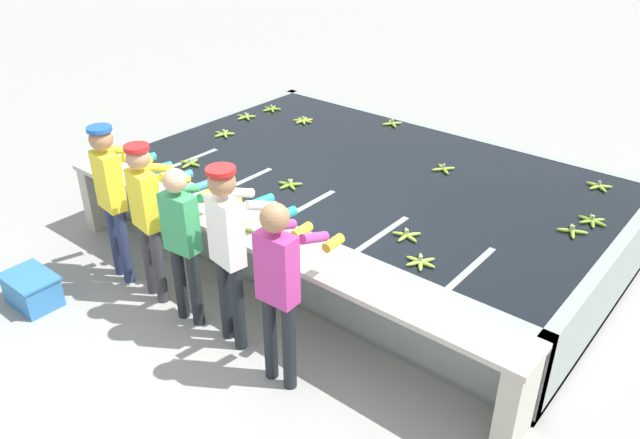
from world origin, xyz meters
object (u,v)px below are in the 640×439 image
Objects in this scene: worker_2 at (185,233)px; worker_3 at (230,240)px; worker_0 at (113,189)px; banana_bunch_ledge_1 at (241,229)px; banana_bunch_floating_2 at (289,185)px; banana_bunch_floating_12 at (392,123)px; worker_4 at (280,280)px; banana_bunch_ledge_0 at (108,166)px; banana_bunch_floating_3 at (599,186)px; banana_bunch_floating_8 at (572,231)px; banana_bunch_floating_6 at (303,120)px; crate at (32,290)px; banana_bunch_floating_4 at (592,221)px; worker_1 at (149,208)px; knife_0 at (178,196)px; banana_bunch_floating_0 at (190,163)px; banana_bunch_floating_9 at (271,109)px; banana_bunch_floating_1 at (443,169)px; banana_bunch_floating_5 at (224,134)px; banana_bunch_floating_10 at (407,235)px; banana_bunch_floating_11 at (246,117)px; banana_bunch_floating_7 at (421,262)px.

worker_3 is (0.56, 0.03, 0.12)m from worker_2.
banana_bunch_ledge_1 is (1.31, 0.45, -0.17)m from worker_0.
banana_bunch_floating_12 is (-0.20, 2.26, 0.00)m from banana_bunch_floating_2.
banana_bunch_ledge_0 is (-3.20, 0.60, -0.15)m from worker_4.
banana_bunch_floating_8 is at bearing -83.53° from banana_bunch_floating_3.
banana_bunch_floating_6 reaches higher than crate.
banana_bunch_floating_4 is (2.75, 1.24, -0.00)m from banana_bunch_floating_2.
banana_bunch_floating_2 is (0.47, 1.44, -0.14)m from worker_1.
banana_bunch_floating_2 is 1.16m from knife_0.
worker_1 is 5.80× the size of banana_bunch_floating_6.
banana_bunch_floating_4 is at bearing 62.33° from worker_4.
banana_bunch_floating_0 is (-0.23, 1.14, -0.17)m from worker_0.
banana_bunch_floating_6 is (-1.82, 3.03, -0.21)m from worker_3.
banana_bunch_floating_9 is at bearing 137.81° from banana_bunch_floating_2.
banana_bunch_floating_1 is 0.88× the size of banana_bunch_floating_5.
worker_0 is 1.00× the size of worker_4.
crate is (-3.99, -3.25, -0.68)m from banana_bunch_floating_8.
banana_bunch_floating_1 and banana_bunch_floating_3 have the same top height.
banana_bunch_floating_10 is at bearing -4.23° from banana_bunch_floating_2.
banana_bunch_floating_12 is (-2.95, 1.02, 0.00)m from banana_bunch_floating_4.
banana_bunch_floating_11 is 3.65m from crate.
banana_bunch_floating_7 is 1.01× the size of banana_bunch_floating_10.
worker_1 is at bearing -130.82° from banana_bunch_floating_3.
worker_0 is at bearing 178.71° from worker_2.
banana_bunch_floating_9 is 0.82× the size of knife_0.
banana_bunch_floating_1 is 0.87× the size of banana_bunch_floating_9.
banana_bunch_ledge_1 is at bearing 19.02° from worker_0.
banana_bunch_floating_1 is at bearing 114.13° from banana_bunch_floating_7.
banana_bunch_ledge_0 is at bearing -172.17° from banana_bunch_floating_7.
banana_bunch_floating_2 is (-0.63, 1.44, -0.21)m from worker_3.
banana_bunch_ledge_0 is at bearing -146.11° from banana_bunch_floating_3.
worker_3 is 1.03× the size of worker_4.
banana_bunch_floating_9 is at bearing 152.19° from banana_bunch_floating_10.
worker_0 is at bearing 177.69° from worker_4.
banana_bunch_floating_0 is 0.83× the size of knife_0.
banana_bunch_floating_3 is 5.88m from crate.
banana_bunch_floating_0 is 4.28m from banana_bunch_floating_4.
banana_bunch_floating_0 is (-2.54, 1.23, -0.16)m from worker_4.
worker_1 reaches higher than banana_bunch_floating_7.
banana_bunch_floating_0 and banana_bunch_floating_2 have the same top height.
worker_2 is at bearing 176.78° from worker_4.
banana_bunch_floating_7 is 1.15× the size of banana_bunch_floating_12.
worker_4 is 3.14m from banana_bunch_floating_4.
worker_2 is 2.00m from banana_bunch_floating_10.
worker_1 is 1.48m from crate.
banana_bunch_ledge_0 is at bearing -105.82° from banana_bunch_floating_6.
worker_3 is 6.20× the size of banana_bunch_floating_10.
banana_bunch_floating_11 is at bearing 89.58° from banana_bunch_ledge_0.
banana_bunch_floating_5 is 1.76m from knife_0.
worker_3 is 3.98m from banana_bunch_floating_3.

